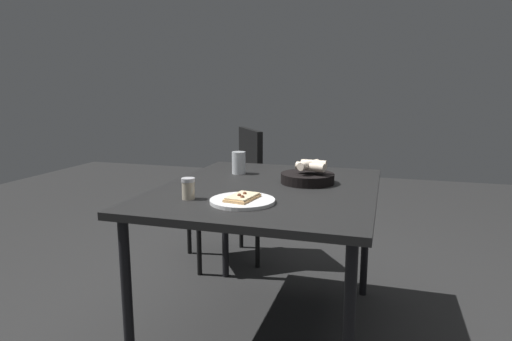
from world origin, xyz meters
The scene contains 7 objects.
ground centered at (0.00, 0.00, 0.00)m, with size 8.00×8.00×0.00m, color black.
dining_table centered at (0.00, 0.00, 0.65)m, with size 0.95×1.16×0.71m.
pizza_plate centered at (-0.02, -0.30, 0.72)m, with size 0.25×0.25×0.04m.
bread_basket centered at (0.16, 0.12, 0.74)m, with size 0.25×0.25×0.11m.
beer_glass centered at (-0.23, 0.25, 0.76)m, with size 0.07×0.07×0.11m.
pepper_shaker centered at (-0.25, -0.31, 0.75)m, with size 0.05×0.05×0.09m.
chair_near centered at (-0.46, 0.81, 0.51)m, with size 0.61×0.61×0.88m.
Camera 1 is at (0.50, -1.85, 1.14)m, focal length 30.53 mm.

